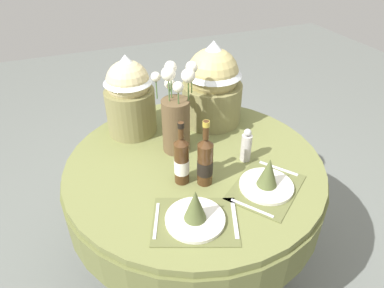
# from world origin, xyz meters

# --- Properties ---
(ground) EXTENTS (8.00, 8.00, 0.00)m
(ground) POSITION_xyz_m (0.00, 0.00, 0.00)
(ground) COLOR slate
(dining_table) EXTENTS (1.29, 1.29, 0.75)m
(dining_table) POSITION_xyz_m (0.00, 0.00, 0.61)
(dining_table) COLOR olive
(dining_table) RESTS_ON ground
(place_setting_left) EXTENTS (0.41, 0.37, 0.16)m
(place_setting_left) POSITION_xyz_m (-0.15, -0.37, 0.80)
(place_setting_left) COLOR brown
(place_setting_left) RESTS_ON dining_table
(place_setting_right) EXTENTS (0.43, 0.41, 0.16)m
(place_setting_right) POSITION_xyz_m (0.22, -0.30, 0.80)
(place_setting_right) COLOR brown
(place_setting_right) RESTS_ON dining_table
(flower_vase) EXTENTS (0.23, 0.20, 0.46)m
(flower_vase) POSITION_xyz_m (-0.04, 0.13, 0.94)
(flower_vase) COLOR brown
(flower_vase) RESTS_ON dining_table
(wine_bottle_left) EXTENTS (0.07, 0.07, 0.32)m
(wine_bottle_left) POSITION_xyz_m (-0.02, -0.17, 0.87)
(wine_bottle_left) COLOR #422814
(wine_bottle_left) RESTS_ON dining_table
(wine_bottle_centre) EXTENTS (0.07, 0.07, 0.31)m
(wine_bottle_centre) POSITION_xyz_m (-0.11, -0.12, 0.87)
(wine_bottle_centre) COLOR #422814
(wine_bottle_centre) RESTS_ON dining_table
(pepper_mill) EXTENTS (0.05, 0.05, 0.18)m
(pepper_mill) POSITION_xyz_m (0.24, -0.08, 0.83)
(pepper_mill) COLOR #B7B2AD
(pepper_mill) RESTS_ON dining_table
(gift_tub_back_left) EXTENTS (0.27, 0.27, 0.44)m
(gift_tub_back_left) POSITION_xyz_m (-0.21, 0.39, 0.98)
(gift_tub_back_left) COLOR olive
(gift_tub_back_left) RESTS_ON dining_table
(gift_tub_back_right) EXTENTS (0.34, 0.34, 0.47)m
(gift_tub_back_right) POSITION_xyz_m (0.24, 0.33, 1.00)
(gift_tub_back_right) COLOR olive
(gift_tub_back_right) RESTS_ON dining_table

